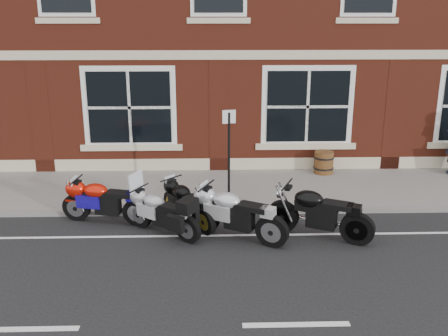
{
  "coord_description": "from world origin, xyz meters",
  "views": [
    {
      "loc": [
        -1.26,
        -9.38,
        4.36
      ],
      "look_at": [
        -0.94,
        1.6,
        1.06
      ],
      "focal_mm": 40.0,
      "sensor_mm": 36.0,
      "label": 1
    }
  ],
  "objects_px": {
    "barrel_planter": "(324,162)",
    "parking_sign": "(229,150)",
    "moto_sport_black": "(188,202)",
    "moto_naked_black": "(318,210)",
    "moto_sport_red": "(104,200)",
    "moto_touring_silver": "(161,210)",
    "moto_sport_silver": "(236,212)"
  },
  "relations": [
    {
      "from": "barrel_planter",
      "to": "parking_sign",
      "type": "distance_m",
      "value": 3.66
    },
    {
      "from": "moto_sport_black",
      "to": "moto_naked_black",
      "type": "distance_m",
      "value": 2.79
    },
    {
      "from": "moto_sport_red",
      "to": "parking_sign",
      "type": "height_order",
      "value": "parking_sign"
    },
    {
      "from": "moto_touring_silver",
      "to": "barrel_planter",
      "type": "relative_size",
      "value": 2.56
    },
    {
      "from": "barrel_planter",
      "to": "parking_sign",
      "type": "xyz_separation_m",
      "value": [
        -2.78,
        -2.17,
        0.97
      ]
    },
    {
      "from": "moto_naked_black",
      "to": "moto_touring_silver",
      "type": "bearing_deg",
      "value": 112.96
    },
    {
      "from": "moto_sport_red",
      "to": "barrel_planter",
      "type": "distance_m",
      "value": 6.38
    },
    {
      "from": "moto_sport_silver",
      "to": "moto_sport_red",
      "type": "bearing_deg",
      "value": 102.23
    },
    {
      "from": "moto_sport_red",
      "to": "moto_sport_silver",
      "type": "height_order",
      "value": "moto_sport_silver"
    },
    {
      "from": "moto_touring_silver",
      "to": "moto_sport_silver",
      "type": "bearing_deg",
      "value": -62.83
    },
    {
      "from": "barrel_planter",
      "to": "moto_sport_silver",
      "type": "bearing_deg",
      "value": -123.72
    },
    {
      "from": "moto_touring_silver",
      "to": "moto_naked_black",
      "type": "xyz_separation_m",
      "value": [
        3.22,
        -0.25,
        0.06
      ]
    },
    {
      "from": "moto_sport_red",
      "to": "parking_sign",
      "type": "xyz_separation_m",
      "value": [
        2.77,
        0.97,
        0.87
      ]
    },
    {
      "from": "moto_sport_silver",
      "to": "parking_sign",
      "type": "height_order",
      "value": "parking_sign"
    },
    {
      "from": "moto_touring_silver",
      "to": "moto_sport_red",
      "type": "bearing_deg",
      "value": 101.2
    },
    {
      "from": "moto_sport_silver",
      "to": "moto_naked_black",
      "type": "distance_m",
      "value": 1.68
    },
    {
      "from": "moto_touring_silver",
      "to": "moto_naked_black",
      "type": "height_order",
      "value": "moto_touring_silver"
    },
    {
      "from": "barrel_planter",
      "to": "moto_naked_black",
      "type": "bearing_deg",
      "value": -104.32
    },
    {
      "from": "moto_sport_red",
      "to": "moto_naked_black",
      "type": "relative_size",
      "value": 0.98
    },
    {
      "from": "parking_sign",
      "to": "moto_sport_red",
      "type": "bearing_deg",
      "value": -173.9
    },
    {
      "from": "moto_naked_black",
      "to": "barrel_planter",
      "type": "bearing_deg",
      "value": 13.1
    },
    {
      "from": "barrel_planter",
      "to": "moto_sport_red",
      "type": "bearing_deg",
      "value": -150.51
    },
    {
      "from": "moto_sport_silver",
      "to": "parking_sign",
      "type": "relative_size",
      "value": 0.9
    },
    {
      "from": "moto_sport_red",
      "to": "moto_sport_black",
      "type": "relative_size",
      "value": 1.23
    },
    {
      "from": "moto_sport_silver",
      "to": "barrel_planter",
      "type": "bearing_deg",
      "value": -3.7
    },
    {
      "from": "moto_sport_red",
      "to": "moto_sport_silver",
      "type": "relative_size",
      "value": 1.02
    },
    {
      "from": "barrel_planter",
      "to": "moto_sport_black",
      "type": "bearing_deg",
      "value": -138.76
    },
    {
      "from": "moto_sport_red",
      "to": "moto_naked_black",
      "type": "bearing_deg",
      "value": -87.76
    },
    {
      "from": "moto_sport_red",
      "to": "barrel_planter",
      "type": "height_order",
      "value": "moto_sport_red"
    },
    {
      "from": "moto_sport_black",
      "to": "parking_sign",
      "type": "bearing_deg",
      "value": 14.32
    },
    {
      "from": "moto_sport_black",
      "to": "barrel_planter",
      "type": "relative_size",
      "value": 2.61
    },
    {
      "from": "moto_touring_silver",
      "to": "moto_sport_silver",
      "type": "distance_m",
      "value": 1.56
    }
  ]
}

